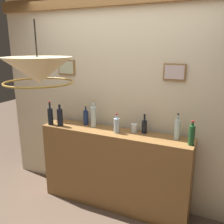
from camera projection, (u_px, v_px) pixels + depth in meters
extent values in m
cube|color=beige|center=(122.00, 90.00, 2.98)|extent=(3.47, 0.08, 2.89)
cube|color=olive|center=(67.00, 67.00, 3.18)|extent=(0.25, 0.03, 0.19)
cube|color=#BFC298|center=(66.00, 67.00, 3.16)|extent=(0.22, 0.01, 0.16)
cube|color=olive|center=(175.00, 72.00, 2.62)|extent=(0.24, 0.03, 0.18)
cube|color=beige|center=(174.00, 72.00, 2.60)|extent=(0.21, 0.01, 0.15)
cube|color=olive|center=(114.00, 169.00, 3.01)|extent=(1.84, 0.34, 0.98)
cylinder|color=black|center=(144.00, 127.00, 2.81)|extent=(0.06, 0.06, 0.15)
cylinder|color=black|center=(145.00, 118.00, 2.78)|extent=(0.02, 0.02, 0.07)
cylinder|color=black|center=(145.00, 115.00, 2.77)|extent=(0.02, 0.02, 0.01)
cylinder|color=black|center=(60.00, 117.00, 3.05)|extent=(0.07, 0.07, 0.22)
cylinder|color=black|center=(59.00, 107.00, 3.02)|extent=(0.03, 0.03, 0.05)
cylinder|color=black|center=(59.00, 105.00, 3.01)|extent=(0.03, 0.03, 0.01)
cylinder|color=navy|center=(86.00, 118.00, 3.11)|extent=(0.07, 0.07, 0.18)
cylinder|color=navy|center=(86.00, 108.00, 3.08)|extent=(0.02, 0.02, 0.06)
cylinder|color=#B7932D|center=(85.00, 106.00, 3.07)|extent=(0.03, 0.03, 0.01)
cylinder|color=silver|center=(177.00, 130.00, 2.61)|extent=(0.06, 0.06, 0.22)
cylinder|color=silver|center=(178.00, 117.00, 2.58)|extent=(0.02, 0.02, 0.06)
cylinder|color=black|center=(178.00, 114.00, 2.57)|extent=(0.02, 0.02, 0.01)
cylinder|color=black|center=(50.00, 117.00, 3.11)|extent=(0.07, 0.07, 0.21)
cylinder|color=black|center=(50.00, 106.00, 3.07)|extent=(0.02, 0.02, 0.08)
cylinder|color=maroon|center=(49.00, 102.00, 3.06)|extent=(0.03, 0.03, 0.01)
cylinder|color=silver|center=(93.00, 117.00, 3.02)|extent=(0.07, 0.07, 0.25)
cylinder|color=silver|center=(93.00, 104.00, 2.97)|extent=(0.03, 0.03, 0.07)
cylinder|color=#B7932D|center=(93.00, 101.00, 2.96)|extent=(0.03, 0.03, 0.01)
cylinder|color=#1A4923|center=(192.00, 135.00, 2.46)|extent=(0.06, 0.06, 0.20)
cylinder|color=#1A4923|center=(193.00, 124.00, 2.43)|extent=(0.02, 0.02, 0.04)
cylinder|color=maroon|center=(193.00, 121.00, 2.43)|extent=(0.03, 0.03, 0.01)
cylinder|color=#ABC2D7|center=(117.00, 126.00, 2.82)|extent=(0.07, 0.07, 0.17)
cylinder|color=#ABC2D7|center=(117.00, 117.00, 2.79)|extent=(0.02, 0.02, 0.05)
cylinder|color=maroon|center=(117.00, 114.00, 2.78)|extent=(0.03, 0.03, 0.01)
cylinder|color=silver|center=(134.00, 128.00, 2.84)|extent=(0.07, 0.07, 0.10)
cone|color=beige|center=(38.00, 70.00, 2.00)|extent=(0.57, 0.57, 0.21)
cylinder|color=black|center=(36.00, 38.00, 1.93)|extent=(0.01, 0.01, 0.29)
torus|color=#AD8433|center=(39.00, 82.00, 2.02)|extent=(0.57, 0.57, 0.02)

